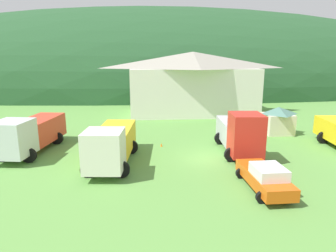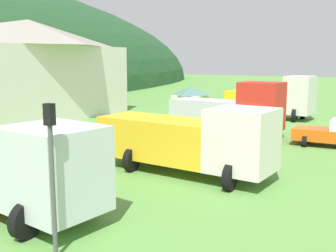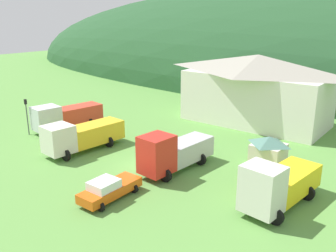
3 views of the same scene
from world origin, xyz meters
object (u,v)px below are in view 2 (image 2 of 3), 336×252
at_px(depot_building, 31,68).
at_px(traffic_cone_near_pickup, 155,149).
at_px(crane_truck_red, 234,110).
at_px(traffic_cone_mid_row, 178,132).
at_px(flatbed_truck_yellow, 276,99).
at_px(play_shed_cream, 191,102).
at_px(traffic_light_west, 52,165).
at_px(heavy_rig_striped, 191,139).
at_px(tow_truck_silver, 12,163).

xyz_separation_m(depot_building, traffic_cone_near_pickup, (-5.23, -15.59, -4.35)).
distance_m(crane_truck_red, traffic_cone_mid_row, 4.35).
xyz_separation_m(crane_truck_red, flatbed_truck_yellow, (9.48, -0.36, -0.04)).
relative_size(play_shed_cream, traffic_light_west, 0.71).
xyz_separation_m(traffic_light_west, traffic_cone_mid_row, (18.31, 5.99, -2.51)).
xyz_separation_m(traffic_cone_near_pickup, traffic_cone_mid_row, (5.63, 1.44, 0.00)).
xyz_separation_m(depot_building, heavy_rig_striped, (-9.10, -19.79, -2.71)).
bearing_deg(flatbed_truck_yellow, tow_truck_silver, -87.71).
relative_size(depot_building, flatbed_truck_yellow, 2.32).
height_order(play_shed_cream, traffic_cone_mid_row, play_shed_cream).
relative_size(depot_building, traffic_light_west, 4.44).
bearing_deg(traffic_cone_near_pickup, tow_truck_silver, -175.40).
bearing_deg(play_shed_cream, heavy_rig_striped, -153.99).
bearing_deg(flatbed_truck_yellow, depot_building, -143.97).
height_order(play_shed_cream, traffic_light_west, traffic_light_west).
relative_size(crane_truck_red, traffic_light_west, 1.93).
bearing_deg(tow_truck_silver, traffic_cone_mid_row, 106.50).
height_order(crane_truck_red, traffic_cone_near_pickup, crane_truck_red).
xyz_separation_m(tow_truck_silver, traffic_cone_mid_row, (16.47, 2.31, -1.69)).
bearing_deg(heavy_rig_striped, depot_building, 160.39).
bearing_deg(traffic_light_west, heavy_rig_striped, 2.29).
bearing_deg(tow_truck_silver, traffic_cone_near_pickup, 103.12).
xyz_separation_m(traffic_light_west, traffic_cone_near_pickup, (12.68, 4.56, -2.51)).
distance_m(crane_truck_red, traffic_light_west, 18.98).
distance_m(play_shed_cream, heavy_rig_striped, 17.88).
xyz_separation_m(heavy_rig_striped, traffic_light_west, (-8.81, -0.35, 0.88)).
height_order(flatbed_truck_yellow, traffic_light_west, traffic_light_west).
height_order(play_shed_cream, crane_truck_red, crane_truck_red).
distance_m(crane_truck_red, traffic_cone_near_pickup, 6.89).
distance_m(tow_truck_silver, crane_truck_red, 17.09).
bearing_deg(tow_truck_silver, flatbed_truck_yellow, 94.24).
height_order(tow_truck_silver, crane_truck_red, crane_truck_red).
bearing_deg(traffic_cone_near_pickup, flatbed_truck_yellow, -10.34).
bearing_deg(play_shed_cream, traffic_light_west, -161.77).
relative_size(heavy_rig_striped, traffic_cone_near_pickup, 13.16).
bearing_deg(heavy_rig_striped, traffic_cone_mid_row, 125.79).
bearing_deg(traffic_cone_near_pickup, play_shed_cream, 16.59).
bearing_deg(traffic_light_west, traffic_cone_mid_row, 18.13).
bearing_deg(heavy_rig_striped, crane_truck_red, 104.75).
height_order(depot_building, crane_truck_red, depot_building).
distance_m(heavy_rig_striped, flatbed_truck_yellow, 19.57).
relative_size(crane_truck_red, traffic_cone_near_pickup, 12.22).
bearing_deg(heavy_rig_striped, tow_truck_silver, -110.45).
relative_size(traffic_light_west, traffic_cone_near_pickup, 6.34).
bearing_deg(depot_building, heavy_rig_striped, -114.70).
bearing_deg(traffic_cone_near_pickup, traffic_cone_mid_row, 14.31).
distance_m(traffic_cone_near_pickup, traffic_cone_mid_row, 5.81).
xyz_separation_m(crane_truck_red, traffic_cone_mid_row, (-0.54, 3.93, -1.78)).
bearing_deg(play_shed_cream, depot_building, 120.24).
height_order(depot_building, traffic_cone_near_pickup, depot_building).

